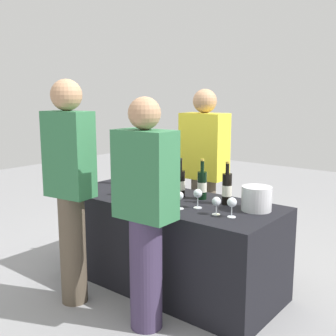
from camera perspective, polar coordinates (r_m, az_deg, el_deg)
ground_plane at (r=3.60m, az=0.00°, el=-15.63°), size 12.00×12.00×0.00m
tasting_table at (r=3.46m, az=0.00°, el=-10.13°), size 1.84×0.77×0.74m
wine_bottle_0 at (r=3.89m, az=-6.52°, el=-0.61°), size 0.07×0.07×0.29m
wine_bottle_1 at (r=3.38m, az=1.69°, el=-2.10°), size 0.08×0.08×0.32m
wine_bottle_2 at (r=3.32m, az=4.70°, el=-2.33°), size 0.08×0.08×0.33m
wine_bottle_3 at (r=3.18m, az=8.10°, el=-2.81°), size 0.07×0.07×0.33m
wine_glass_0 at (r=3.45m, az=-6.42°, el=-2.20°), size 0.06×0.06×0.13m
wine_glass_1 at (r=3.03m, az=1.58°, el=-3.96°), size 0.07×0.07×0.13m
wine_glass_2 at (r=3.06m, az=4.11°, el=-3.63°), size 0.07×0.07×0.14m
wine_glass_3 at (r=2.91m, az=6.66°, el=-4.69°), size 0.06×0.06×0.13m
wine_glass_4 at (r=2.86m, az=8.77°, el=-4.80°), size 0.07×0.07×0.14m
ice_bucket at (r=3.06m, az=12.08°, el=-4.12°), size 0.22×0.22×0.18m
server_pouring at (r=3.84m, az=4.94°, el=-0.40°), size 0.42×0.24×1.61m
guest_0 at (r=3.11m, az=-13.31°, el=-2.02°), size 0.38×0.24×1.67m
guest_1 at (r=2.71m, az=-3.12°, el=-5.54°), size 0.41×0.23×1.55m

